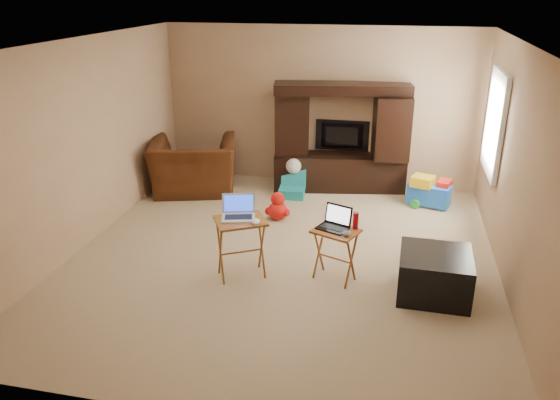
% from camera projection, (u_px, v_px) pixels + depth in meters
% --- Properties ---
extents(floor, '(5.50, 5.50, 0.00)m').
position_uv_depth(floor, '(284.00, 255.00, 6.64)').
color(floor, tan).
rests_on(floor, ground).
extents(ceiling, '(5.50, 5.50, 0.00)m').
position_uv_depth(ceiling, '(284.00, 43.00, 5.72)').
color(ceiling, silver).
rests_on(ceiling, ground).
extents(wall_back, '(5.00, 0.00, 5.00)m').
position_uv_depth(wall_back, '(320.00, 107.00, 8.67)').
color(wall_back, tan).
rests_on(wall_back, ground).
extents(wall_front, '(5.00, 0.00, 5.00)m').
position_uv_depth(wall_front, '(199.00, 275.00, 3.68)').
color(wall_front, tan).
rests_on(wall_front, ground).
extents(wall_left, '(0.00, 5.50, 5.50)m').
position_uv_depth(wall_left, '(84.00, 144.00, 6.68)').
color(wall_left, tan).
rests_on(wall_left, ground).
extents(wall_right, '(0.00, 5.50, 5.50)m').
position_uv_depth(wall_right, '(518.00, 172.00, 5.68)').
color(wall_right, tan).
rests_on(wall_right, ground).
extents(window_pane, '(0.00, 1.20, 1.20)m').
position_uv_depth(window_pane, '(496.00, 123.00, 7.04)').
color(window_pane, white).
rests_on(window_pane, ground).
extents(window_frame, '(0.06, 1.14, 1.34)m').
position_uv_depth(window_frame, '(495.00, 123.00, 7.04)').
color(window_frame, white).
rests_on(window_frame, ground).
extents(entertainment_center, '(2.12, 0.86, 1.68)m').
position_uv_depth(entertainment_center, '(340.00, 138.00, 8.49)').
color(entertainment_center, black).
rests_on(entertainment_center, floor).
extents(television, '(0.86, 0.13, 0.49)m').
position_uv_depth(television, '(342.00, 136.00, 8.68)').
color(television, black).
rests_on(television, entertainment_center).
extents(recliner, '(1.55, 1.44, 0.84)m').
position_uv_depth(recliner, '(194.00, 166.00, 8.52)').
color(recliner, '#4A230F').
rests_on(recliner, floor).
extents(child_rocker, '(0.42, 0.47, 0.51)m').
position_uv_depth(child_rocker, '(292.00, 181.00, 8.37)').
color(child_rocker, '#177781').
rests_on(child_rocker, floor).
extents(plush_toy, '(0.37, 0.31, 0.41)m').
position_uv_depth(plush_toy, '(278.00, 206.00, 7.57)').
color(plush_toy, red).
rests_on(plush_toy, floor).
extents(push_toy, '(0.72, 0.61, 0.46)m').
position_uv_depth(push_toy, '(430.00, 191.00, 8.05)').
color(push_toy, blue).
rests_on(push_toy, floor).
extents(ottoman, '(0.75, 0.75, 0.47)m').
position_uv_depth(ottoman, '(434.00, 274.00, 5.73)').
color(ottoman, black).
rests_on(ottoman, floor).
extents(tray_table_left, '(0.67, 0.63, 0.69)m').
position_uv_depth(tray_table_left, '(241.00, 248.00, 6.05)').
color(tray_table_left, '#946023').
rests_on(tray_table_left, floor).
extents(tray_table_right, '(0.57, 0.52, 0.60)m').
position_uv_depth(tray_table_right, '(335.00, 255.00, 5.99)').
color(tray_table_right, '#AD6229').
rests_on(tray_table_right, floor).
extents(laptop_left, '(0.42, 0.38, 0.24)m').
position_uv_depth(laptop_left, '(238.00, 208.00, 5.91)').
color(laptop_left, silver).
rests_on(laptop_left, tray_table_left).
extents(laptop_right, '(0.39, 0.36, 0.24)m').
position_uv_depth(laptop_right, '(333.00, 219.00, 5.86)').
color(laptop_right, black).
rests_on(laptop_right, tray_table_right).
extents(mouse_left, '(0.11, 0.15, 0.06)m').
position_uv_depth(mouse_left, '(256.00, 221.00, 5.81)').
color(mouse_left, silver).
rests_on(mouse_left, tray_table_left).
extents(mouse_right, '(0.11, 0.14, 0.05)m').
position_uv_depth(mouse_right, '(347.00, 234.00, 5.74)').
color(mouse_right, '#424147').
rests_on(mouse_right, tray_table_right).
extents(water_bottle, '(0.06, 0.06, 0.19)m').
position_uv_depth(water_bottle, '(356.00, 221.00, 5.88)').
color(water_bottle, '#B70B1C').
rests_on(water_bottle, tray_table_right).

